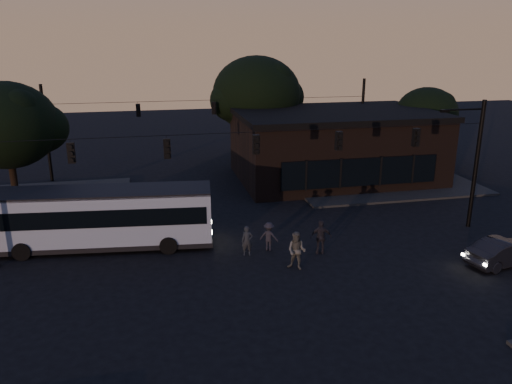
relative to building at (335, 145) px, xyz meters
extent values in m
plane|color=black|center=(-9.00, -15.97, -2.71)|extent=(120.00, 120.00, 0.00)
cube|color=black|center=(3.00, -1.97, -2.63)|extent=(14.00, 10.00, 0.15)
cube|color=black|center=(-23.00, -1.97, -2.63)|extent=(14.00, 10.00, 0.15)
cube|color=black|center=(0.00, 0.03, -0.21)|extent=(15.00, 10.00, 5.00)
cube|color=black|center=(0.00, 0.03, 2.49)|extent=(15.40, 10.40, 0.40)
cube|color=black|center=(0.00, -5.09, -0.91)|extent=(11.50, 0.18, 2.00)
cylinder|color=black|center=(-5.00, 6.03, -0.71)|extent=(0.44, 0.44, 4.00)
ellipsoid|color=black|center=(-5.00, 6.03, 3.49)|extent=(7.60, 7.60, 6.46)
cylinder|color=black|center=(9.00, 2.03, -1.21)|extent=(0.44, 0.44, 3.00)
ellipsoid|color=black|center=(9.00, 2.03, 1.94)|extent=(5.20, 5.20, 4.42)
cylinder|color=black|center=(-23.00, -2.97, -0.91)|extent=(0.44, 0.44, 3.60)
ellipsoid|color=black|center=(-23.00, -2.97, 2.87)|extent=(6.40, 6.40, 5.44)
cylinder|color=black|center=(4.00, -11.97, 1.04)|extent=(0.24, 0.24, 7.50)
cylinder|color=black|center=(-9.00, -11.97, 3.49)|extent=(26.00, 0.03, 0.03)
cube|color=black|center=(-18.00, -11.97, 2.84)|extent=(0.34, 0.30, 1.00)
cube|color=black|center=(-13.50, -11.97, 2.84)|extent=(0.34, 0.30, 1.00)
cube|color=black|center=(-9.00, -11.97, 2.84)|extent=(0.34, 0.30, 1.00)
cube|color=black|center=(-4.50, -11.97, 2.84)|extent=(0.34, 0.30, 1.00)
cube|color=black|center=(0.00, -11.97, 2.84)|extent=(0.34, 0.30, 1.00)
cylinder|color=black|center=(-22.00, 4.03, 1.04)|extent=(0.24, 0.24, 7.50)
cylinder|color=black|center=(4.00, 4.03, 1.04)|extent=(0.24, 0.24, 7.50)
cylinder|color=black|center=(-9.00, 4.03, 3.29)|extent=(26.00, 0.03, 0.03)
cube|color=black|center=(-15.00, 4.03, 2.64)|extent=(0.34, 0.30, 1.00)
cube|color=black|center=(-9.00, 4.03, 2.64)|extent=(0.34, 0.30, 1.00)
cube|color=black|center=(-3.00, 4.03, 2.64)|extent=(0.34, 0.30, 1.00)
cube|color=#828FA6|center=(-16.92, -10.53, -0.92)|extent=(11.47, 3.77, 2.66)
cube|color=black|center=(-16.92, -10.53, -0.66)|extent=(11.03, 3.76, 0.92)
cube|color=black|center=(-16.92, -10.53, 0.41)|extent=(11.47, 3.77, 0.15)
cube|color=black|center=(-16.92, -10.53, -2.35)|extent=(11.58, 3.84, 0.26)
cylinder|color=black|center=(-20.98, -11.37, -2.25)|extent=(0.94, 0.35, 0.92)
cylinder|color=black|center=(-20.70, -8.83, -2.25)|extent=(0.94, 0.35, 0.92)
cylinder|color=black|center=(-13.70, -12.17, -2.25)|extent=(0.94, 0.35, 0.92)
cylinder|color=black|center=(-13.42, -9.63, -2.25)|extent=(0.94, 0.35, 0.92)
imported|color=black|center=(2.47, -17.00, -2.04)|extent=(4.29, 2.30, 1.34)
imported|color=black|center=(-9.73, -13.19, -1.92)|extent=(0.62, 0.45, 1.57)
imported|color=#4A4A43|center=(-7.73, -15.31, -1.76)|extent=(1.17, 1.12, 1.90)
imported|color=black|center=(-5.97, -13.85, -1.78)|extent=(1.16, 0.65, 1.86)
imported|color=black|center=(-8.48, -12.82, -1.93)|extent=(1.16, 1.01, 1.55)
camera|label=1|loc=(-14.39, -36.50, 8.00)|focal=35.00mm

